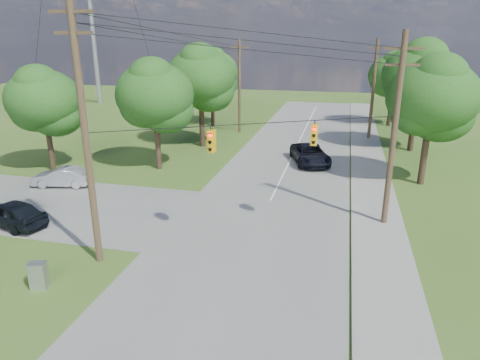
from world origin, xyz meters
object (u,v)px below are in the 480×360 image
(pole_north_e, at_px, (373,89))
(control_cabinet, at_px, (38,275))
(car_cross_silver, at_px, (62,177))
(car_main_north, at_px, (310,154))
(pole_ne, at_px, (395,130))
(pole_sw, at_px, (85,132))
(pole_north_w, at_px, (239,86))
(car_cross_dark, at_px, (11,213))

(pole_north_e, xyz_separation_m, control_cabinet, (-14.68, -32.34, -4.53))
(car_cross_silver, bearing_deg, control_cabinet, 20.06)
(pole_north_e, bearing_deg, car_main_north, -115.88)
(pole_ne, height_order, car_main_north, pole_ne)
(pole_ne, relative_size, car_main_north, 1.86)
(pole_sw, distance_m, pole_north_w, 29.62)
(pole_ne, relative_size, pole_north_w, 1.05)
(car_cross_dark, xyz_separation_m, car_main_north, (15.14, 16.63, 0.03))
(pole_north_w, height_order, control_cabinet, pole_north_w)
(pole_ne, distance_m, car_cross_dark, 21.51)
(pole_north_w, bearing_deg, control_cabinet, -91.38)
(pole_sw, bearing_deg, pole_north_w, 90.77)
(pole_north_e, height_order, car_main_north, pole_north_e)
(pole_sw, bearing_deg, pole_north_e, 65.48)
(pole_sw, xyz_separation_m, car_cross_silver, (-8.28, 8.90, -5.52))
(pole_north_w, xyz_separation_m, car_main_north, (8.72, -10.67, -4.32))
(pole_ne, relative_size, pole_north_e, 1.05)
(pole_north_e, bearing_deg, pole_sw, -114.52)
(pole_north_e, xyz_separation_m, pole_north_w, (-13.90, 0.00, 0.00))
(pole_north_e, relative_size, pole_north_w, 1.00)
(car_main_north, bearing_deg, pole_north_w, 111.46)
(pole_north_e, bearing_deg, pole_ne, -90.00)
(car_main_north, distance_m, control_cabinet, 23.66)
(car_cross_silver, bearing_deg, pole_north_e, 122.20)
(pole_sw, height_order, pole_north_w, pole_sw)
(pole_north_w, relative_size, control_cabinet, 8.35)
(pole_north_e, xyz_separation_m, car_cross_silver, (-21.78, -20.70, -4.42))
(pole_north_e, distance_m, pole_north_w, 13.90)
(pole_sw, height_order, car_cross_silver, pole_sw)
(pole_north_w, distance_m, car_main_north, 14.44)
(pole_north_w, xyz_separation_m, car_cross_silver, (-7.88, -20.70, -4.42))
(car_main_north, bearing_deg, car_cross_dark, -150.13)
(pole_north_e, height_order, pole_north_w, same)
(pole_north_e, height_order, car_cross_silver, pole_north_e)
(pole_north_e, xyz_separation_m, car_cross_dark, (-20.31, -27.30, -4.34))
(pole_north_w, xyz_separation_m, car_cross_dark, (-6.41, -27.30, -4.34))
(pole_north_e, height_order, control_cabinet, pole_north_e)
(car_cross_silver, relative_size, car_main_north, 0.73)
(control_cabinet, bearing_deg, pole_ne, 19.47)
(pole_ne, distance_m, pole_north_w, 26.03)
(pole_north_w, bearing_deg, pole_sw, -89.23)
(car_main_north, bearing_deg, pole_ne, -83.27)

